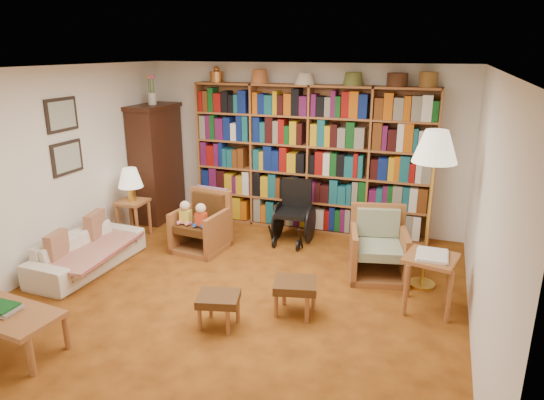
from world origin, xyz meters
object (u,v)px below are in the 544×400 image
at_px(side_table_lamp, 133,210).
at_px(wheelchair, 294,214).
at_px(footstool_b, 295,287).
at_px(coffee_table, 6,317).
at_px(floor_lamp, 435,153).
at_px(footstool_a, 219,301).
at_px(armchair_sage, 379,249).
at_px(side_table_papers, 430,266).
at_px(sofa, 87,252).
at_px(armchair_leather, 203,225).

relative_size(side_table_lamp, wheelchair, 0.62).
bearing_deg(wheelchair, footstool_b, -72.51).
xyz_separation_m(side_table_lamp, footstool_b, (2.91, -1.32, -0.11)).
bearing_deg(side_table_lamp, coffee_table, -77.80).
xyz_separation_m(floor_lamp, footstool_a, (-1.89, -1.61, -1.32)).
distance_m(side_table_lamp, floor_lamp, 4.31).
relative_size(armchair_sage, footstool_a, 1.74).
bearing_deg(side_table_papers, sofa, -174.64).
xyz_separation_m(sofa, wheelchair, (2.19, 1.80, 0.18)).
relative_size(floor_lamp, footstool_b, 3.56).
distance_m(wheelchair, floor_lamp, 2.37).
height_order(sofa, armchair_sage, armchair_sage).
bearing_deg(armchair_leather, footstool_b, -36.58).
distance_m(armchair_sage, wheelchair, 1.50).
bearing_deg(side_table_lamp, floor_lamp, -2.86).
distance_m(side_table_lamp, footstool_b, 3.20).
xyz_separation_m(side_table_lamp, side_table_papers, (4.22, -0.76, 0.10)).
height_order(wheelchair, footstool_b, wheelchair).
height_order(side_table_papers, footstool_b, side_table_papers).
height_order(floor_lamp, coffee_table, floor_lamp).
xyz_separation_m(sofa, floor_lamp, (4.04, 0.94, 1.37)).
xyz_separation_m(armchair_sage, side_table_papers, (0.61, -0.71, 0.19)).
bearing_deg(armchair_sage, side_table_papers, -49.40).
distance_m(side_table_papers, coffee_table, 4.16).
relative_size(wheelchair, floor_lamp, 0.49).
bearing_deg(side_table_lamp, footstool_a, -38.80).
xyz_separation_m(sofa, footstool_b, (2.81, -0.18, 0.08)).
bearing_deg(side_table_papers, footstool_b, -156.72).
xyz_separation_m(armchair_sage, footstool_b, (-0.70, -1.27, -0.01)).
xyz_separation_m(wheelchair, footstool_b, (0.62, -1.98, -0.10)).
relative_size(side_table_lamp, coffee_table, 0.52).
bearing_deg(footstool_b, armchair_leather, 143.42).
distance_m(floor_lamp, footstool_b, 2.11).
relative_size(armchair_sage, wheelchair, 0.93).
xyz_separation_m(sofa, side_table_lamp, (-0.10, 1.15, 0.18)).
height_order(side_table_lamp, coffee_table, side_table_lamp).
bearing_deg(footstool_b, sofa, 176.42).
xyz_separation_m(wheelchair, floor_lamp, (1.86, -0.86, 1.19)).
height_order(sofa, armchair_leather, armchair_leather).
xyz_separation_m(footstool_a, coffee_table, (-1.64, -1.03, 0.08)).
bearing_deg(coffee_table, side_table_papers, 30.08).
bearing_deg(side_table_lamp, sofa, -85.02).
height_order(wheelchair, footstool_a, wheelchair).
xyz_separation_m(armchair_sage, footstool_a, (-1.35, -1.76, -0.04)).
xyz_separation_m(side_table_lamp, wheelchair, (2.29, 0.65, -0.00)).
bearing_deg(coffee_table, footstool_a, 32.19).
xyz_separation_m(armchair_leather, footstool_b, (1.74, -1.29, -0.03)).
bearing_deg(armchair_leather, sofa, -133.89).
relative_size(armchair_sage, side_table_papers, 1.30).
relative_size(side_table_lamp, floor_lamp, 0.30).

